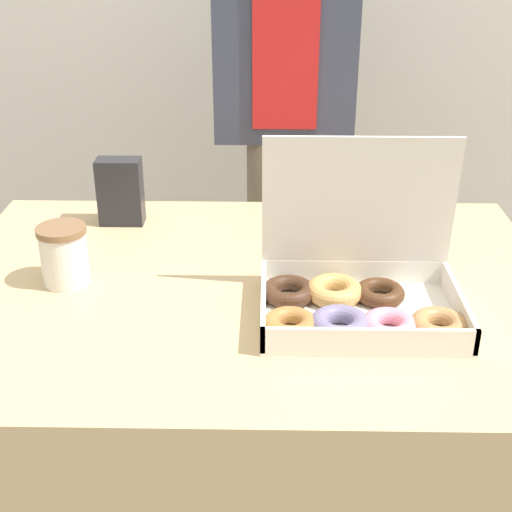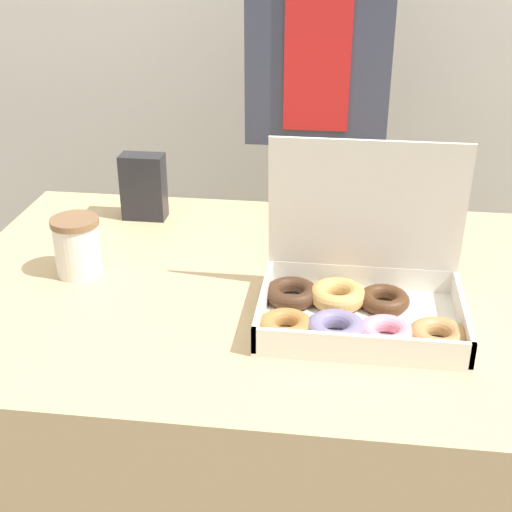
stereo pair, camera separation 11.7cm
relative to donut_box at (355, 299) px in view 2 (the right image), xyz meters
The scene contains 5 objects.
table 0.48m from the donut_box, 149.26° to the left, with size 1.15×0.82×0.78m.
donut_box is the anchor object (origin of this frame).
coffee_cup 0.53m from the donut_box, 168.64° to the left, with size 0.09×0.09×0.11m.
napkin_holder 0.61m from the donut_box, 140.27° to the left, with size 0.09×0.05×0.15m.
person_customer 0.78m from the donut_box, 98.10° to the left, with size 0.35×0.21×1.64m.
Camera 2 is at (0.15, -1.15, 1.40)m, focal length 50.00 mm.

